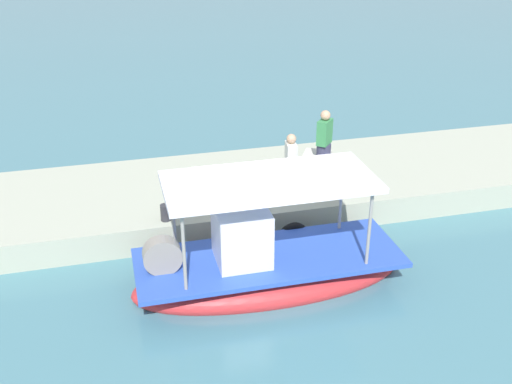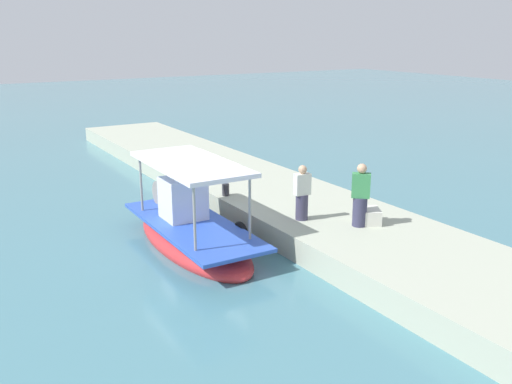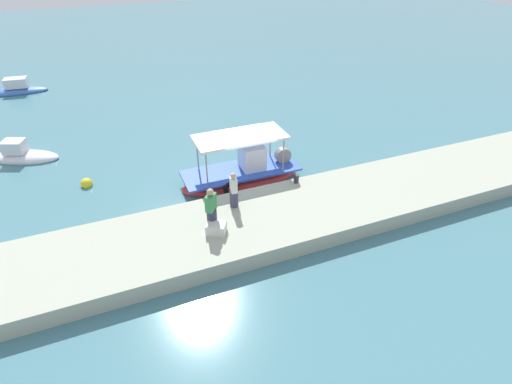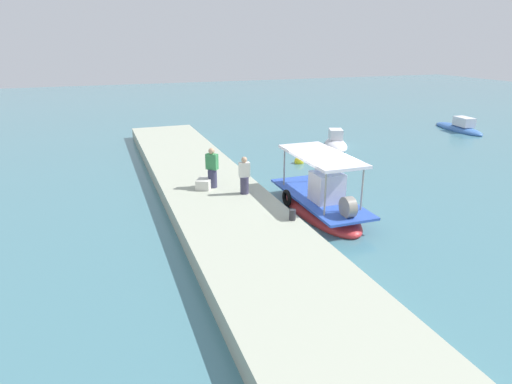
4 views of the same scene
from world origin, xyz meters
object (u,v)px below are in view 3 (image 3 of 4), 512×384
at_px(cargo_crate, 216,228).
at_px(marker_buoy, 87,184).
at_px(main_fishing_boat, 243,174).
at_px(fisherman_near_bollard, 234,191).
at_px(moored_boat_mid, 23,156).
at_px(moored_boat_near, 12,91).
at_px(fisherman_by_crate, 211,210).
at_px(mooring_bollard, 296,179).

xyz_separation_m(cargo_crate, marker_buoy, (-4.55, 6.80, -0.80)).
height_order(main_fishing_boat, fisherman_near_bollard, main_fishing_boat).
distance_m(cargo_crate, marker_buoy, 8.22).
distance_m(marker_buoy, moored_boat_mid, 5.19).
bearing_deg(moored_boat_near, marker_buoy, -74.64).
xyz_separation_m(fisherman_near_bollard, moored_boat_near, (-10.28, 21.68, -1.24)).
relative_size(main_fishing_boat, cargo_crate, 8.12).
relative_size(main_fishing_boat, fisherman_by_crate, 3.35).
bearing_deg(fisherman_near_bollard, main_fishing_boat, 62.94).
relative_size(fisherman_by_crate, marker_buoy, 3.16).
bearing_deg(fisherman_by_crate, mooring_bollard, 21.04).
relative_size(fisherman_near_bollard, marker_buoy, 2.85).
xyz_separation_m(moored_boat_near, moored_boat_mid, (1.46, -12.11, 0.00)).
distance_m(mooring_bollard, marker_buoy, 10.26).
distance_m(fisherman_near_bollard, moored_boat_near, 24.02).
bearing_deg(main_fishing_boat, fisherman_by_crate, -125.11).
xyz_separation_m(fisherman_near_bollard, marker_buoy, (-5.80, 5.35, -1.32)).
distance_m(moored_boat_near, moored_boat_mid, 12.20).
height_order(fisherman_near_bollard, marker_buoy, fisherman_near_bollard).
bearing_deg(cargo_crate, moored_boat_near, 111.33).
bearing_deg(moored_boat_near, moored_boat_mid, -83.15).
bearing_deg(marker_buoy, fisherman_near_bollard, -42.69).
distance_m(fisherman_near_bollard, fisherman_by_crate, 1.67).
relative_size(marker_buoy, moored_boat_near, 0.11).
bearing_deg(moored_boat_mid, cargo_crate, -55.47).
distance_m(fisherman_near_bollard, moored_boat_mid, 13.07).
bearing_deg(fisherman_near_bollard, fisherman_by_crate, -140.66).
height_order(cargo_crate, moored_boat_mid, cargo_crate).
height_order(marker_buoy, moored_boat_near, moored_boat_near).
height_order(fisherman_by_crate, moored_boat_mid, fisherman_by_crate).
bearing_deg(moored_boat_near, mooring_bollard, -57.02).
relative_size(mooring_bollard, marker_buoy, 0.71).
bearing_deg(fisherman_near_bollard, cargo_crate, -130.87).
relative_size(moored_boat_near, moored_boat_mid, 1.36).
bearing_deg(fisherman_by_crate, marker_buoy, 125.14).
bearing_deg(mooring_bollard, moored_boat_near, 122.98).
bearing_deg(moored_boat_mid, moored_boat_near, 96.85).
bearing_deg(cargo_crate, fisherman_by_crate, 95.43).
xyz_separation_m(fisherman_by_crate, moored_boat_mid, (-7.54, 10.62, -1.32)).
xyz_separation_m(fisherman_near_bollard, fisherman_by_crate, (-1.29, -1.06, 0.08)).
bearing_deg(cargo_crate, mooring_bollard, 25.32).
distance_m(main_fishing_boat, marker_buoy, 7.68).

